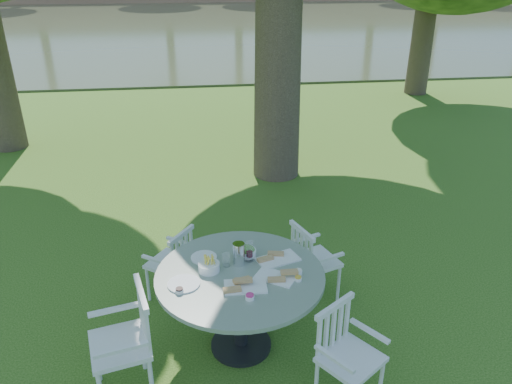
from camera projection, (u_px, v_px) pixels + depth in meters
ground at (258, 264)px, 5.92m from camera, size 140.00×140.00×0.00m
table at (240, 287)px, 4.38m from camera, size 1.47×1.47×0.82m
chair_ne at (309, 257)px, 5.12m from camera, size 0.53×0.55×0.86m
chair_nw at (175, 259)px, 5.13m from camera, size 0.55×0.56×0.81m
chair_sw at (131, 336)px, 3.96m from camera, size 0.56×0.59×0.97m
chair_se at (343, 347)px, 3.92m from camera, size 0.60×0.59×0.88m
tableware at (235, 264)px, 4.37m from camera, size 1.19×0.81×0.21m
river at (201, 26)px, 26.55m from camera, size 100.00×28.00×0.12m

